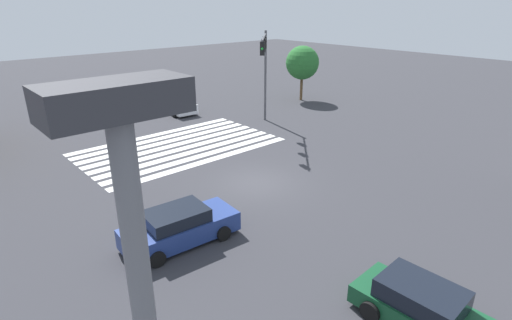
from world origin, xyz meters
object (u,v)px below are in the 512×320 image
Objects in this scene: car_1 at (427,310)px; car_2 at (180,227)px; traffic_signal_mast at (264,59)px; tree_corner_a at (302,63)px; car_3 at (177,104)px.

car_2 is at bearing -162.95° from car_1.
traffic_signal_mast reaches higher than tree_corner_a.
car_1 is at bearing 15.55° from traffic_signal_mast.
car_3 is at bearing -116.73° from traffic_signal_mast.
traffic_signal_mast reaches higher than car_1.
car_2 is 20.53m from car_3.
car_3 is 0.84× the size of tree_corner_a.
car_3 reaches higher than car_2.
traffic_signal_mast is 10.02m from tree_corner_a.
car_3 reaches higher than car_1.
car_2 is at bearing -9.53° from traffic_signal_mast.
car_3 is (-10.50, -17.65, 0.06)m from car_2.
car_1 is 29.62m from tree_corner_a.
tree_corner_a is (-19.13, -22.42, 2.92)m from car_1.
traffic_signal_mast is 1.55× the size of car_1.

